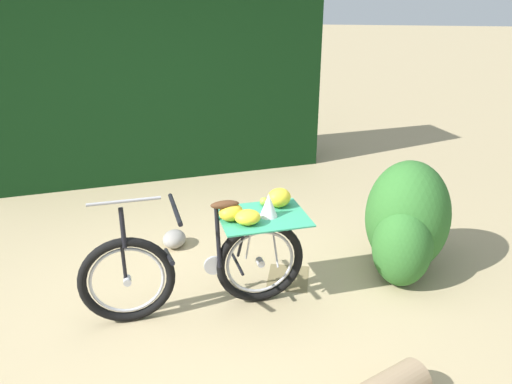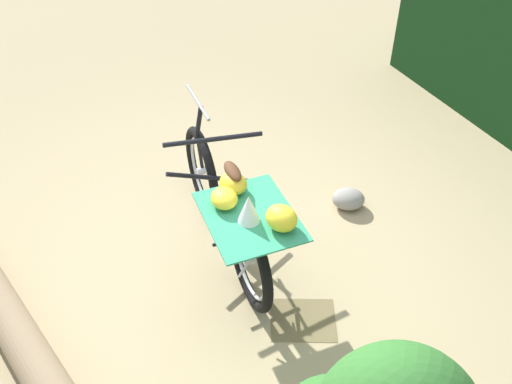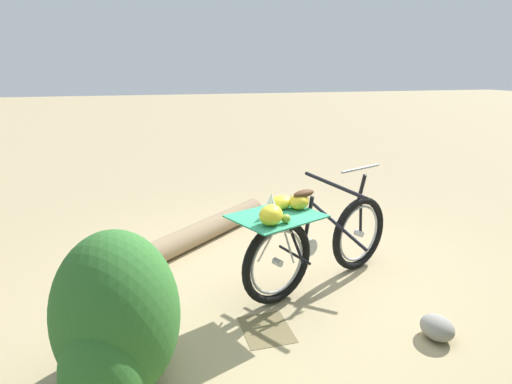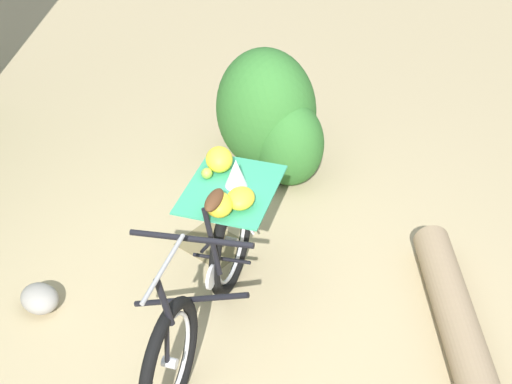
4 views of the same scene
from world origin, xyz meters
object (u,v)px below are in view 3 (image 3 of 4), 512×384
object	(u,v)px
shrub_cluster	(118,322)
bicycle	(313,238)
fallen_log	(205,230)
path_stone	(437,328)

from	to	relation	value
shrub_cluster	bicycle	bearing A→B (deg)	117.78
bicycle	fallen_log	world-z (taller)	bicycle
fallen_log	path_stone	world-z (taller)	fallen_log
bicycle	path_stone	size ratio (longest dim) A/B	6.50
fallen_log	shrub_cluster	distance (m)	2.41
fallen_log	path_stone	distance (m)	2.68
bicycle	shrub_cluster	bearing A→B (deg)	-174.72
shrub_cluster	path_stone	bearing A→B (deg)	87.24
bicycle	path_stone	bearing A→B (deg)	-80.74
bicycle	shrub_cluster	distance (m)	1.83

